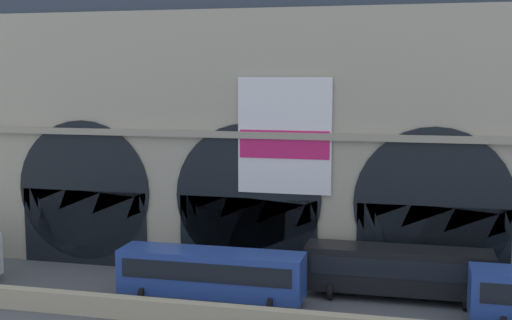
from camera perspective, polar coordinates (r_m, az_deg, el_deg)
The scene contains 5 objects.
ground_plane at distance 41.15m, azimuth -2.46°, elevation -11.71°, with size 200.00×200.00×0.00m, color #54565B.
quay_parapet_wall at distance 37.10m, azimuth -4.34°, elevation -12.91°, with size 90.00×0.70×1.20m, color #BCAD8C.
station_building at distance 46.59m, azimuth 0.18°, elevation 4.19°, with size 49.83×6.15×22.34m.
bus_center at distance 40.18m, azimuth -3.83°, elevation -9.53°, with size 11.00×3.25×3.10m.
bus_mideast at distance 41.59m, azimuth 11.89°, elevation -9.08°, with size 11.00×3.25×3.10m.
Camera 1 is at (10.83, -37.36, 13.41)m, focal length 47.24 mm.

